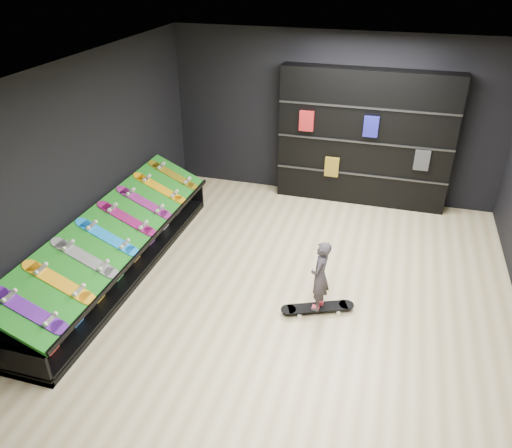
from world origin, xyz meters
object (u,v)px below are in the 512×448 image
(display_rack, at_px, (118,256))
(floor_skateboard, at_px, (317,309))
(child, at_px, (319,288))
(back_shelving, at_px, (364,139))

(display_rack, bearing_deg, floor_skateboard, -2.72)
(display_rack, xyz_separation_m, floor_skateboard, (2.99, -0.14, -0.20))
(child, bearing_deg, back_shelving, -175.25)
(back_shelving, height_order, floor_skateboard, back_shelving)
(display_rack, distance_m, back_shelving, 4.68)
(display_rack, xyz_separation_m, back_shelving, (3.15, 3.32, 0.97))
(back_shelving, bearing_deg, display_rack, -133.47)
(back_shelving, distance_m, floor_skateboard, 3.66)
(floor_skateboard, relative_size, child, 1.67)
(display_rack, relative_size, child, 7.65)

